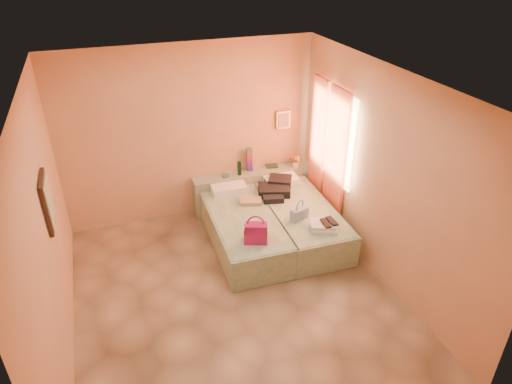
% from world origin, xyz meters
% --- Properties ---
extents(ground, '(4.50, 4.50, 0.00)m').
position_xyz_m(ground, '(0.00, 0.00, 0.00)').
color(ground, tan).
rests_on(ground, ground).
extents(room_walls, '(4.02, 4.51, 2.81)m').
position_xyz_m(room_walls, '(0.21, 0.57, 1.79)').
color(room_walls, '#DEA776').
rests_on(room_walls, ground).
extents(headboard_ledge, '(2.05, 0.30, 0.65)m').
position_xyz_m(headboard_ledge, '(0.98, 2.10, 0.33)').
color(headboard_ledge, '#919E81').
rests_on(headboard_ledge, ground).
extents(bed_left, '(0.96, 2.03, 0.50)m').
position_xyz_m(bed_left, '(0.47, 1.05, 0.25)').
color(bed_left, '#ADC9A2').
rests_on(bed_left, ground).
extents(bed_right, '(0.96, 2.03, 0.50)m').
position_xyz_m(bed_right, '(1.37, 1.01, 0.25)').
color(bed_right, '#ADC9A2').
rests_on(bed_right, ground).
extents(water_bottle, '(0.07, 0.07, 0.24)m').
position_xyz_m(water_bottle, '(0.73, 2.06, 0.77)').
color(water_bottle, '#123319').
rests_on(water_bottle, headboard_ledge).
extents(rainbow_box, '(0.10, 0.10, 0.39)m').
position_xyz_m(rainbow_box, '(0.94, 2.17, 0.85)').
color(rainbow_box, '#A81458').
rests_on(rainbow_box, headboard_ledge).
extents(small_dish, '(0.14, 0.14, 0.03)m').
position_xyz_m(small_dish, '(0.50, 2.07, 0.67)').
color(small_dish, '#458064').
rests_on(small_dish, headboard_ledge).
extents(green_book, '(0.22, 0.17, 0.03)m').
position_xyz_m(green_book, '(1.33, 2.15, 0.67)').
color(green_book, '#23422E').
rests_on(green_book, headboard_ledge).
extents(flower_vase, '(0.23, 0.23, 0.24)m').
position_xyz_m(flower_vase, '(1.72, 2.02, 0.77)').
color(flower_vase, silver).
rests_on(flower_vase, headboard_ledge).
extents(magenta_handbag, '(0.35, 0.28, 0.29)m').
position_xyz_m(magenta_handbag, '(0.42, 0.40, 0.65)').
color(magenta_handbag, '#A81458').
rests_on(magenta_handbag, bed_left).
extents(khaki_garment, '(0.40, 0.36, 0.06)m').
position_xyz_m(khaki_garment, '(0.69, 1.41, 0.53)').
color(khaki_garment, tan).
rests_on(khaki_garment, bed_left).
extents(clothes_pile, '(0.69, 0.69, 0.16)m').
position_xyz_m(clothes_pile, '(1.18, 1.53, 0.58)').
color(clothes_pile, black).
rests_on(clothes_pile, bed_right).
extents(blue_handbag, '(0.30, 0.20, 0.18)m').
position_xyz_m(blue_handbag, '(1.20, 0.71, 0.59)').
color(blue_handbag, '#4670A8').
rests_on(blue_handbag, bed_right).
extents(towel_stack, '(0.44, 0.42, 0.10)m').
position_xyz_m(towel_stack, '(1.42, 0.35, 0.55)').
color(towel_stack, white).
rests_on(towel_stack, bed_right).
extents(sandal_pair, '(0.19, 0.25, 0.02)m').
position_xyz_m(sandal_pair, '(1.48, 0.33, 0.61)').
color(sandal_pair, black).
rests_on(sandal_pair, towel_stack).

